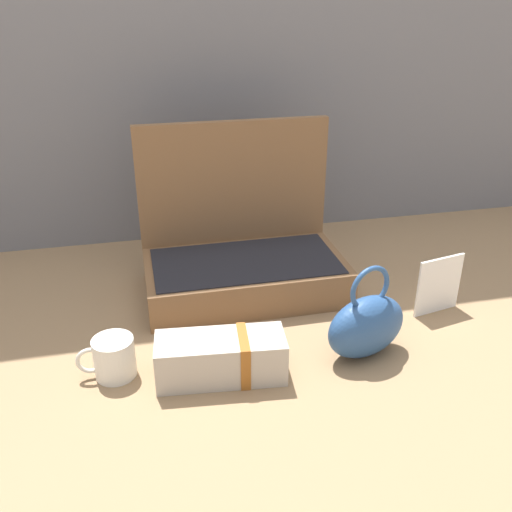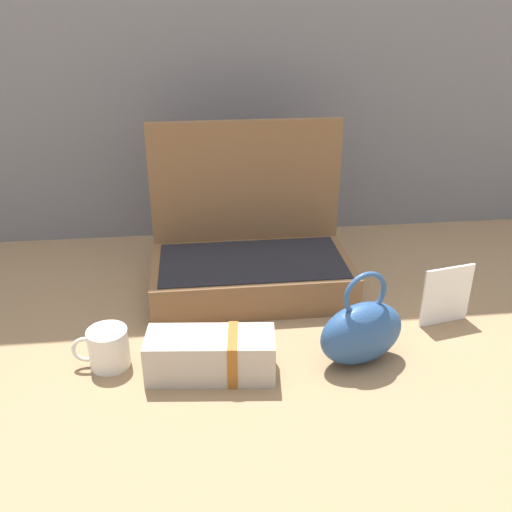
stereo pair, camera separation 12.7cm
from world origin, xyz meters
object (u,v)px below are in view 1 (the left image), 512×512
at_px(teal_pouch_handbag, 366,325).
at_px(coffee_mug, 113,358).
at_px(open_suitcase, 242,256).
at_px(info_card_left, 439,285).
at_px(cream_toiletry_bag, 223,358).

bearing_deg(teal_pouch_handbag, coffee_mug, 175.12).
xyz_separation_m(teal_pouch_handbag, coffee_mug, (-0.54, 0.05, -0.03)).
bearing_deg(open_suitcase, teal_pouch_handbag, -60.82).
bearing_deg(open_suitcase, info_card_left, -27.48).
xyz_separation_m(coffee_mug, info_card_left, (0.78, 0.08, 0.03)).
distance_m(open_suitcase, coffee_mug, 0.46).
distance_m(cream_toiletry_bag, coffee_mug, 0.23).
bearing_deg(teal_pouch_handbag, info_card_left, 27.57).
height_order(coffee_mug, info_card_left, info_card_left).
bearing_deg(coffee_mug, teal_pouch_handbag, -4.88).
bearing_deg(info_card_left, teal_pouch_handbag, -163.88).
bearing_deg(info_card_left, open_suitcase, 141.07).
bearing_deg(teal_pouch_handbag, open_suitcase, 119.18).
relative_size(teal_pouch_handbag, info_card_left, 1.46).
relative_size(open_suitcase, cream_toiletry_bag, 1.87).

